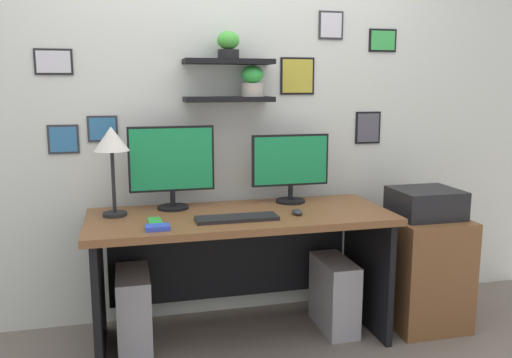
{
  "coord_description": "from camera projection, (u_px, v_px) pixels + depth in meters",
  "views": [
    {
      "loc": [
        -0.62,
        -2.82,
        1.46
      ],
      "look_at": [
        0.1,
        0.05,
        0.93
      ],
      "focal_mm": 37.21,
      "sensor_mm": 36.0,
      "label": 1
    }
  ],
  "objects": [
    {
      "name": "ground_plane",
      "position": [
        242.0,
        338.0,
        3.1
      ],
      "size": [
        8.0,
        8.0,
        0.0
      ],
      "primitive_type": "plane",
      "color": "#70665B"
    },
    {
      "name": "back_wall_assembly",
      "position": [
        225.0,
        102.0,
        3.28
      ],
      "size": [
        4.4,
        0.24,
        2.7
      ],
      "color": "silver",
      "rests_on": "ground"
    },
    {
      "name": "desk",
      "position": [
        239.0,
        246.0,
        3.06
      ],
      "size": [
        1.69,
        0.68,
        0.75
      ],
      "color": "brown",
      "rests_on": "ground"
    },
    {
      "name": "monitor_left",
      "position": [
        172.0,
        164.0,
        3.04
      ],
      "size": [
        0.49,
        0.18,
        0.48
      ],
      "color": "black",
      "rests_on": "desk"
    },
    {
      "name": "monitor_right",
      "position": [
        290.0,
        165.0,
        3.22
      ],
      "size": [
        0.48,
        0.18,
        0.42
      ],
      "color": "black",
      "rests_on": "desk"
    },
    {
      "name": "keyboard",
      "position": [
        237.0,
        218.0,
        2.82
      ],
      "size": [
        0.44,
        0.14,
        0.02
      ],
      "primitive_type": "cube",
      "color": "black",
      "rests_on": "desk"
    },
    {
      "name": "computer_mouse",
      "position": [
        297.0,
        212.0,
        2.94
      ],
      "size": [
        0.06,
        0.09,
        0.03
      ],
      "primitive_type": "ellipsoid",
      "color": "#2D2D33",
      "rests_on": "desk"
    },
    {
      "name": "desk_lamp",
      "position": [
        112.0,
        145.0,
        2.84
      ],
      "size": [
        0.19,
        0.19,
        0.49
      ],
      "color": "black",
      "rests_on": "desk"
    },
    {
      "name": "cell_phone",
      "position": [
        155.0,
        221.0,
        2.78
      ],
      "size": [
        0.08,
        0.14,
        0.01
      ],
      "primitive_type": "cube",
      "rotation": [
        0.0,
        0.0,
        0.04
      ],
      "color": "green",
      "rests_on": "desk"
    },
    {
      "name": "scissors_tray",
      "position": [
        158.0,
        227.0,
        2.63
      ],
      "size": [
        0.12,
        0.08,
        0.02
      ],
      "primitive_type": "cube",
      "rotation": [
        0.0,
        0.0,
        0.02
      ],
      "color": "blue",
      "rests_on": "desk"
    },
    {
      "name": "drawer_cabinet",
      "position": [
        422.0,
        270.0,
        3.26
      ],
      "size": [
        0.44,
        0.5,
        0.67
      ],
      "primitive_type": "cube",
      "color": "brown",
      "rests_on": "ground"
    },
    {
      "name": "printer",
      "position": [
        425.0,
        203.0,
        3.19
      ],
      "size": [
        0.38,
        0.34,
        0.17
      ],
      "primitive_type": "cube",
      "color": "black",
      "rests_on": "drawer_cabinet"
    },
    {
      "name": "computer_tower_left",
      "position": [
        134.0,
        311.0,
        2.93
      ],
      "size": [
        0.18,
        0.4,
        0.45
      ],
      "primitive_type": "cube",
      "color": "#99999E",
      "rests_on": "ground"
    },
    {
      "name": "computer_tower_right",
      "position": [
        334.0,
        294.0,
        3.19
      ],
      "size": [
        0.18,
        0.4,
        0.43
      ],
      "primitive_type": "cube",
      "color": "#99999E",
      "rests_on": "ground"
    }
  ]
}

